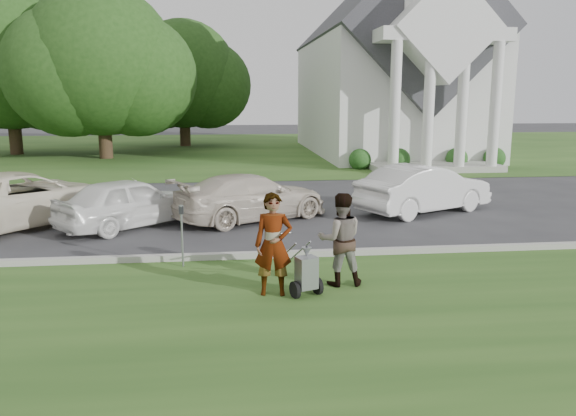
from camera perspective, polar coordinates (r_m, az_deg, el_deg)
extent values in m
plane|color=#333335|center=(12.05, -0.71, -5.82)|extent=(120.00, 120.00, 0.00)
cube|color=#264B19|center=(9.24, 1.17, -11.23)|extent=(80.00, 7.00, 0.01)
cube|color=#264B19|center=(38.64, -4.70, 5.99)|extent=(80.00, 30.00, 0.01)
cube|color=#9E9E93|center=(12.55, -0.96, -4.76)|extent=(80.00, 0.18, 0.15)
cube|color=white|center=(36.88, 9.75, 11.06)|extent=(9.00, 16.00, 7.00)
cube|color=#38383D|center=(37.04, 9.94, 16.48)|extent=(9.19, 17.00, 9.19)
cube|color=#9E9E93|center=(28.35, 14.65, 4.05)|extent=(6.20, 2.60, 0.30)
cylinder|color=white|center=(26.42, 10.80, 9.91)|extent=(0.50, 0.50, 6.00)
cylinder|color=white|center=(26.94, 14.10, 9.80)|extent=(0.50, 0.50, 6.00)
cylinder|color=white|center=(27.53, 17.27, 9.66)|extent=(0.50, 0.50, 6.00)
cylinder|color=white|center=(28.20, 20.29, 9.50)|extent=(0.50, 0.50, 6.00)
cube|color=white|center=(28.10, 15.44, 16.53)|extent=(6.20, 2.00, 0.60)
cube|color=white|center=(28.13, 15.48, 17.13)|extent=(5.09, 2.20, 5.09)
sphere|color=#1E4C19|center=(28.13, 7.32, 4.88)|extent=(1.10, 1.10, 1.10)
sphere|color=#1E4C19|center=(28.67, 11.22, 4.88)|extent=(1.10, 1.10, 1.10)
sphere|color=#1E4C19|center=(29.71, 16.77, 4.83)|extent=(1.10, 1.10, 1.10)
sphere|color=#1E4C19|center=(30.55, 20.24, 4.78)|extent=(1.10, 1.10, 1.10)
cylinder|color=#332316|center=(34.21, -18.11, 7.48)|extent=(0.76, 0.76, 3.20)
sphere|color=#1F4314|center=(34.22, -18.52, 14.02)|extent=(8.40, 8.40, 8.40)
sphere|color=#1F4314|center=(34.14, -15.14, 12.80)|extent=(6.89, 6.89, 6.89)
sphere|color=#1F4314|center=(34.27, -21.37, 12.77)|extent=(7.22, 7.22, 7.22)
cylinder|color=#332316|center=(38.70, -26.04, 7.57)|extent=(0.76, 0.76, 3.60)
sphere|color=#1F4314|center=(38.75, -26.60, 13.96)|extent=(9.20, 9.20, 9.20)
sphere|color=#1F4314|center=(38.35, -23.35, 12.88)|extent=(7.54, 7.54, 7.54)
cylinder|color=#332316|center=(41.61, -10.44, 8.29)|extent=(0.76, 0.76, 3.00)
sphere|color=#1F4314|center=(41.59, -10.62, 13.23)|extent=(7.60, 7.60, 7.60)
sphere|color=#1F4314|center=(41.78, -8.15, 12.25)|extent=(6.23, 6.23, 6.23)
sphere|color=#1F4314|center=(41.41, -12.76, 12.37)|extent=(6.54, 6.54, 6.54)
cylinder|color=black|center=(10.09, 0.72, -8.33)|extent=(0.18, 0.32, 0.32)
cylinder|color=black|center=(10.30, 3.02, -7.92)|extent=(0.18, 0.32, 0.32)
cylinder|color=#2D2D33|center=(10.19, 1.88, -8.12)|extent=(0.51, 0.23, 0.04)
cube|color=gray|center=(10.10, 1.89, -6.57)|extent=(0.43, 0.39, 0.58)
cone|color=gray|center=(9.99, 1.91, -4.47)|extent=(0.23, 0.23, 0.17)
cylinder|color=#2D2D33|center=(9.96, 1.91, -4.00)|extent=(0.04, 0.04, 0.06)
cylinder|color=gray|center=(10.38, -0.19, -4.56)|extent=(0.31, 0.74, 0.56)
cylinder|color=gray|center=(10.52, 1.25, -4.35)|extent=(0.31, 0.74, 0.56)
cylinder|color=gray|center=(10.71, -0.42, -2.60)|extent=(0.33, 0.15, 0.03)
imported|color=#999999|center=(10.04, -1.50, -3.80)|extent=(0.72, 0.51, 1.86)
imported|color=#999999|center=(10.62, 5.34, -3.26)|extent=(0.87, 0.68, 1.77)
cylinder|color=gray|center=(11.97, -10.69, -3.27)|extent=(0.04, 0.04, 1.15)
cube|color=#2D2D33|center=(11.82, -10.81, -0.20)|extent=(0.10, 0.07, 0.17)
cylinder|color=gray|center=(11.80, -10.82, 0.21)|extent=(0.09, 0.09, 0.03)
imported|color=#F2E9CE|center=(17.20, -25.36, 0.87)|extent=(5.47, 5.78, 1.52)
imported|color=white|center=(15.96, -15.73, 0.57)|extent=(4.15, 3.90, 1.39)
imported|color=beige|center=(16.30, -3.73, 1.11)|extent=(4.97, 3.84, 1.34)
imported|color=silver|center=(17.81, 13.65, 1.91)|extent=(4.72, 3.41, 1.48)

